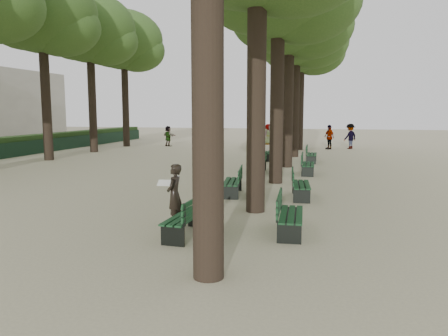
# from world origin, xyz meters

# --- Properties ---
(ground) EXTENTS (120.00, 120.00, 0.00)m
(ground) POSITION_xyz_m (0.00, 0.00, 0.00)
(ground) COLOR tan
(ground) RESTS_ON ground
(tree_central_3) EXTENTS (6.00, 6.00, 9.95)m
(tree_central_3) POSITION_xyz_m (1.50, 13.00, 7.65)
(tree_central_3) COLOR #33261C
(tree_central_3) RESTS_ON ground
(tree_central_4) EXTENTS (6.00, 6.00, 9.95)m
(tree_central_4) POSITION_xyz_m (1.50, 18.00, 7.65)
(tree_central_4) COLOR #33261C
(tree_central_4) RESTS_ON ground
(tree_central_5) EXTENTS (6.00, 6.00, 9.95)m
(tree_central_5) POSITION_xyz_m (1.50, 23.00, 7.65)
(tree_central_5) COLOR #33261C
(tree_central_5) RESTS_ON ground
(tree_far_3) EXTENTS (6.00, 6.00, 10.45)m
(tree_far_3) POSITION_xyz_m (-12.00, 13.00, 8.14)
(tree_far_3) COLOR #33261C
(tree_far_3) RESTS_ON ground
(tree_far_4) EXTENTS (6.00, 6.00, 10.45)m
(tree_far_4) POSITION_xyz_m (-12.00, 18.00, 8.14)
(tree_far_4) COLOR #33261C
(tree_far_4) RESTS_ON ground
(tree_far_5) EXTENTS (6.00, 6.00, 10.45)m
(tree_far_5) POSITION_xyz_m (-12.00, 23.00, 8.14)
(tree_far_5) COLOR #33261C
(tree_far_5) RESTS_ON ground
(bench_left_0) EXTENTS (0.68, 1.83, 0.92)m
(bench_left_0) POSITION_xyz_m (0.37, 0.28, 0.27)
(bench_left_0) COLOR black
(bench_left_0) RESTS_ON ground
(bench_left_1) EXTENTS (0.80, 1.86, 0.92)m
(bench_left_1) POSITION_xyz_m (0.37, 5.22, 0.27)
(bench_left_1) COLOR black
(bench_left_1) RESTS_ON ground
(bench_left_2) EXTENTS (0.63, 1.82, 0.92)m
(bench_left_2) POSITION_xyz_m (0.37, 10.71, 0.27)
(bench_left_2) COLOR black
(bench_left_2) RESTS_ON ground
(bench_left_3) EXTENTS (0.59, 1.81, 0.92)m
(bench_left_3) POSITION_xyz_m (0.37, 15.79, 0.27)
(bench_left_3) COLOR black
(bench_left_3) RESTS_ON ground
(bench_right_0) EXTENTS (0.66, 1.83, 0.92)m
(bench_right_0) POSITION_xyz_m (2.63, 0.99, 0.27)
(bench_right_0) COLOR black
(bench_right_0) RESTS_ON ground
(bench_right_1) EXTENTS (0.73, 1.84, 0.92)m
(bench_right_1) POSITION_xyz_m (2.63, 5.17, 0.27)
(bench_right_1) COLOR black
(bench_right_1) RESTS_ON ground
(bench_right_2) EXTENTS (0.61, 1.81, 0.92)m
(bench_right_2) POSITION_xyz_m (2.63, 10.64, 0.27)
(bench_right_2) COLOR black
(bench_right_2) RESTS_ON ground
(bench_right_3) EXTENTS (0.58, 1.80, 0.92)m
(bench_right_3) POSITION_xyz_m (2.63, 15.23, 0.27)
(bench_right_3) COLOR black
(bench_right_3) RESTS_ON ground
(man_with_map) EXTENTS (0.60, 0.62, 1.52)m
(man_with_map) POSITION_xyz_m (-0.19, 1.08, 0.76)
(man_with_map) COLOR black
(man_with_map) RESTS_ON ground
(pedestrian_b) EXTENTS (1.08, 1.13, 1.85)m
(pedestrian_b) POSITION_xyz_m (5.10, 24.54, 0.92)
(pedestrian_b) COLOR #262628
(pedestrian_b) RESTS_ON ground
(pedestrian_d) EXTENTS (0.66, 0.90, 1.70)m
(pedestrian_d) POSITION_xyz_m (-1.35, 27.41, 0.85)
(pedestrian_d) COLOR #262628
(pedestrian_d) RESTS_ON ground
(pedestrian_c) EXTENTS (0.90, 1.05, 1.78)m
(pedestrian_c) POSITION_xyz_m (3.59, 23.88, 0.89)
(pedestrian_c) COLOR #262628
(pedestrian_c) RESTS_ON ground
(pedestrian_a) EXTENTS (0.81, 0.64, 1.55)m
(pedestrian_a) POSITION_xyz_m (-5.29, 24.70, 0.77)
(pedestrian_a) COLOR #262628
(pedestrian_a) RESTS_ON ground
(pedestrian_e) EXTENTS (1.40, 1.12, 1.60)m
(pedestrian_e) POSITION_xyz_m (-8.82, 23.85, 0.80)
(pedestrian_e) COLOR #262628
(pedestrian_e) RESTS_ON ground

